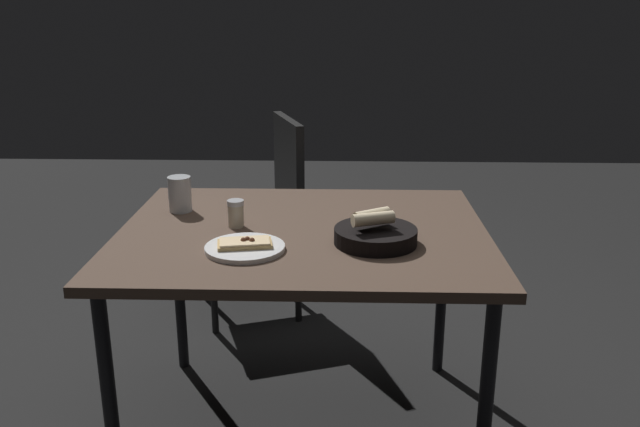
# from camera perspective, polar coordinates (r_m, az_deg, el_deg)

# --- Properties ---
(dining_table) EXTENTS (0.92, 1.13, 0.72)m
(dining_table) POSITION_cam_1_polar(r_m,az_deg,el_deg) (2.06, -1.46, -2.92)
(dining_table) COLOR brown
(dining_table) RESTS_ON ground
(pizza_plate) EXTENTS (0.23, 0.23, 0.04)m
(pizza_plate) POSITION_cam_1_polar(r_m,az_deg,el_deg) (1.88, -6.49, -2.88)
(pizza_plate) COLOR white
(pizza_plate) RESTS_ON dining_table
(bread_basket) EXTENTS (0.24, 0.24, 0.10)m
(bread_basket) POSITION_cam_1_polar(r_m,az_deg,el_deg) (1.92, 4.80, -1.76)
(bread_basket) COLOR black
(bread_basket) RESTS_ON dining_table
(beer_glass) EXTENTS (0.08, 0.08, 0.12)m
(beer_glass) POSITION_cam_1_polar(r_m,az_deg,el_deg) (2.25, -11.98, 1.48)
(beer_glass) COLOR silver
(beer_glass) RESTS_ON dining_table
(pepper_shaker) EXTENTS (0.05, 0.05, 0.09)m
(pepper_shaker) POSITION_cam_1_polar(r_m,az_deg,el_deg) (2.07, -7.26, -0.13)
(pepper_shaker) COLOR #BFB299
(pepper_shaker) RESTS_ON dining_table
(chair_near) EXTENTS (0.56, 0.56, 0.90)m
(chair_near) POSITION_cam_1_polar(r_m,az_deg,el_deg) (3.02, -4.86, 1.00)
(chair_near) COLOR #282828
(chair_near) RESTS_ON ground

